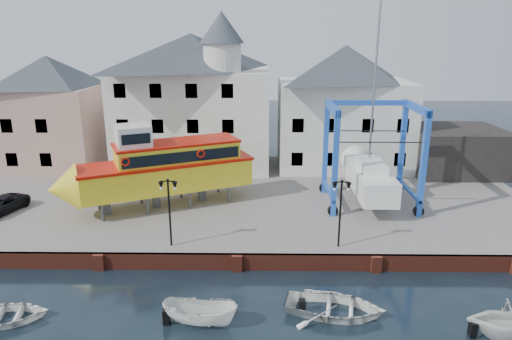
{
  "coord_description": "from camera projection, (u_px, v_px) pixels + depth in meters",
  "views": [
    {
      "loc": [
        1.43,
        -23.63,
        13.21
      ],
      "look_at": [
        1.0,
        7.0,
        4.0
      ],
      "focal_mm": 32.0,
      "sensor_mm": 36.0,
      "label": 1
    }
  ],
  "objects": [
    {
      "name": "van",
      "position": [
        0.0,
        205.0,
        32.17
      ],
      "size": [
        2.98,
        4.48,
        1.14
      ],
      "primitive_type": "imported",
      "rotation": [
        0.0,
        0.0,
        -0.29
      ],
      "color": "black",
      "rests_on": "hardstanding"
    },
    {
      "name": "tour_boat",
      "position": [
        155.0,
        169.0,
        32.62
      ],
      "size": [
        14.27,
        8.98,
        6.17
      ],
      "rotation": [
        0.0,
        0.0,
        0.43
      ],
      "color": "#59595E",
      "rests_on": "hardstanding"
    },
    {
      "name": "building_white_right",
      "position": [
        343.0,
        107.0,
        42.62
      ],
      "size": [
        12.0,
        8.0,
        11.2
      ],
      "color": "silver",
      "rests_on": "hardstanding"
    },
    {
      "name": "lamp_post_right",
      "position": [
        341.0,
        196.0,
        26.31
      ],
      "size": [
        1.12,
        0.32,
        4.2
      ],
      "color": "black",
      "rests_on": "hardstanding"
    },
    {
      "name": "building_white_main",
      "position": [
        194.0,
        100.0,
        42.01
      ],
      "size": [
        14.0,
        8.3,
        14.0
      ],
      "color": "silver",
      "rests_on": "hardstanding"
    },
    {
      "name": "hardstanding",
      "position": [
        244.0,
        197.0,
        36.83
      ],
      "size": [
        44.0,
        22.0,
        1.0
      ],
      "primitive_type": "cube",
      "color": "slate",
      "rests_on": "ground"
    },
    {
      "name": "motorboat_c",
      "position": [
        507.0,
        337.0,
        20.65
      ],
      "size": [
        3.97,
        3.49,
        2.0
      ],
      "primitive_type": "imported",
      "rotation": [
        0.0,
        0.0,
        1.51
      ],
      "color": "white",
      "rests_on": "ground"
    },
    {
      "name": "shed_dark",
      "position": [
        454.0,
        150.0,
        41.61
      ],
      "size": [
        8.0,
        7.0,
        4.0
      ],
      "primitive_type": "cube",
      "color": "black",
      "rests_on": "hardstanding"
    },
    {
      "name": "motorboat_b",
      "position": [
        334.0,
        314.0,
        22.38
      ],
      "size": [
        5.43,
        4.36,
        1.0
      ],
      "primitive_type": "imported",
      "rotation": [
        0.0,
        0.0,
        1.37
      ],
      "color": "white",
      "rests_on": "ground"
    },
    {
      "name": "quay_wall",
      "position": [
        237.0,
        262.0,
        26.4
      ],
      "size": [
        44.0,
        0.47,
        1.0
      ],
      "color": "maroon",
      "rests_on": "ground"
    },
    {
      "name": "motorboat_a",
      "position": [
        200.0,
        324.0,
        21.58
      ],
      "size": [
        3.82,
        1.93,
        1.41
      ],
      "primitive_type": "imported",
      "rotation": [
        0.0,
        0.0,
        1.41
      ],
      "color": "white",
      "rests_on": "ground"
    },
    {
      "name": "ground",
      "position": [
        237.0,
        271.0,
        26.45
      ],
      "size": [
        140.0,
        140.0,
        0.0
      ],
      "primitive_type": "plane",
      "color": "#16222D",
      "rests_on": "ground"
    },
    {
      "name": "motorboat_d",
      "position": [
        4.0,
        321.0,
        21.79
      ],
      "size": [
        4.54,
        3.63,
        0.84
      ],
      "primitive_type": "imported",
      "rotation": [
        0.0,
        0.0,
        1.77
      ],
      "color": "white",
      "rests_on": "ground"
    },
    {
      "name": "travel_lift",
      "position": [
        367.0,
        169.0,
        34.26
      ],
      "size": [
        6.68,
        9.47,
        14.3
      ],
      "rotation": [
        0.0,
        0.0,
        0.0
      ],
      "color": "blue",
      "rests_on": "hardstanding"
    },
    {
      "name": "lamp_post_left",
      "position": [
        169.0,
        196.0,
        26.45
      ],
      "size": [
        1.12,
        0.32,
        4.2
      ],
      "color": "black",
      "rests_on": "hardstanding"
    },
    {
      "name": "building_pink",
      "position": [
        53.0,
        113.0,
        42.15
      ],
      "size": [
        8.0,
        7.0,
        10.3
      ],
      "color": "tan",
      "rests_on": "hardstanding"
    }
  ]
}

